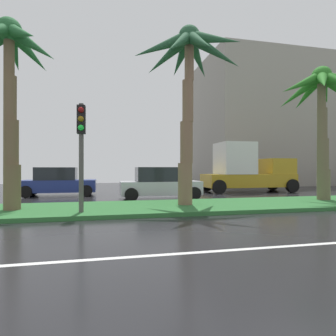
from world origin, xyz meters
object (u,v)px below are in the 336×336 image
object	(u,v)px
palm_tree_centre_left	(10,63)
car_in_traffic_third	(159,184)
box_truck_lead	(247,170)
palm_tree_centre	(189,66)
palm_tree_centre_right	(322,97)
car_in_traffic_second	(58,182)
traffic_signal_median_right	(81,137)

from	to	relation	value
palm_tree_centre_left	car_in_traffic_third	bearing A→B (deg)	29.45
box_truck_lead	palm_tree_centre_left	bearing A→B (deg)	-152.95
palm_tree_centre	palm_tree_centre_right	xyz separation A→B (m)	(6.85, 0.37, -0.83)
palm_tree_centre_left	palm_tree_centre	world-z (taller)	palm_tree_centre
palm_tree_centre_left	palm_tree_centre	size ratio (longest dim) A/B	0.95
palm_tree_centre	car_in_traffic_second	size ratio (longest dim) A/B	1.73
palm_tree_centre_right	car_in_traffic_second	bearing A→B (deg)	153.36
palm_tree_centre	traffic_signal_median_right	bearing A→B (deg)	-164.27
palm_tree_centre	car_in_traffic_third	distance (m)	6.38
palm_tree_centre_left	palm_tree_centre	distance (m)	6.85
palm_tree_centre_left	traffic_signal_median_right	xyz separation A→B (m)	(2.64, -1.39, -2.85)
palm_tree_centre_right	car_in_traffic_second	xyz separation A→B (m)	(-12.98, 6.51, -4.28)
palm_tree_centre_left	box_truck_lead	bearing A→B (deg)	27.05
traffic_signal_median_right	palm_tree_centre_right	bearing A→B (deg)	8.00
palm_tree_centre_right	car_in_traffic_second	world-z (taller)	palm_tree_centre_right
traffic_signal_median_right	box_truck_lead	distance (m)	13.49
palm_tree_centre_right	car_in_traffic_third	distance (m)	9.16
palm_tree_centre_left	box_truck_lead	world-z (taller)	palm_tree_centre_left
car_in_traffic_second	car_in_traffic_third	world-z (taller)	same
palm_tree_centre_right	box_truck_lead	bearing A→B (deg)	93.29
box_truck_lead	palm_tree_centre_right	bearing A→B (deg)	-86.71
box_truck_lead	car_in_traffic_third	bearing A→B (deg)	-155.24
car_in_traffic_third	palm_tree_centre_right	bearing A→B (deg)	-24.96
palm_tree_centre	traffic_signal_median_right	distance (m)	5.42
traffic_signal_median_right	car_in_traffic_third	size ratio (longest dim) A/B	0.87
palm_tree_centre_left	palm_tree_centre_right	size ratio (longest dim) A/B	1.10
palm_tree_centre	car_in_traffic_third	world-z (taller)	palm_tree_centre
palm_tree_centre_left	palm_tree_centre_right	xyz separation A→B (m)	(13.68, 0.16, -0.47)
palm_tree_centre_right	box_truck_lead	xyz separation A→B (m)	(-0.38, 6.63, -3.56)
car_in_traffic_third	box_truck_lead	size ratio (longest dim) A/B	0.67
palm_tree_centre	box_truck_lead	distance (m)	10.49
palm_tree_centre_left	traffic_signal_median_right	distance (m)	4.13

